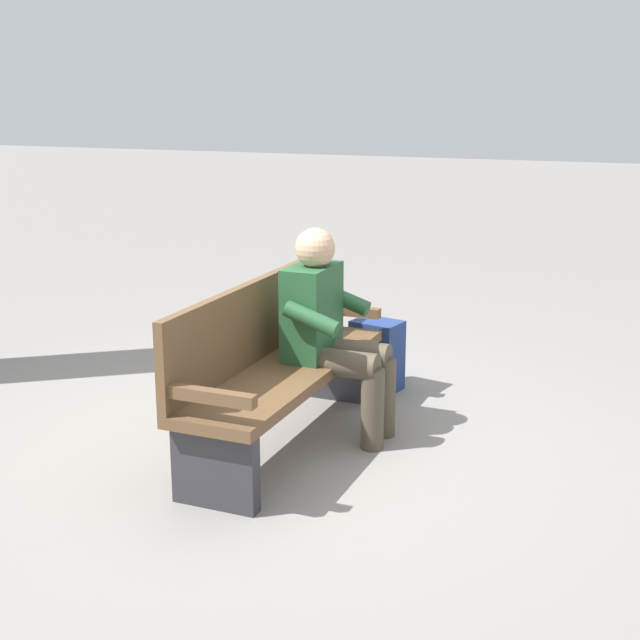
# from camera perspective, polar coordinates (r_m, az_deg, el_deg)

# --- Properties ---
(ground_plane) EXTENTS (40.00, 40.00, 0.00)m
(ground_plane) POSITION_cam_1_polar(r_m,az_deg,el_deg) (4.94, -2.14, -8.05)
(ground_plane) COLOR gray
(bench_near) EXTENTS (1.81, 0.53, 0.90)m
(bench_near) POSITION_cam_1_polar(r_m,az_deg,el_deg) (4.81, -2.96, -2.87)
(bench_near) COLOR brown
(bench_near) RESTS_ON ground
(person_seated) EXTENTS (0.58, 0.58, 1.18)m
(person_seated) POSITION_cam_1_polar(r_m,az_deg,el_deg) (4.88, 0.68, -0.51)
(person_seated) COLOR #23512D
(person_seated) RESTS_ON ground
(backpack) EXTENTS (0.31, 0.35, 0.46)m
(backpack) POSITION_cam_1_polar(r_m,az_deg,el_deg) (5.75, 3.72, -2.30)
(backpack) COLOR navy
(backpack) RESTS_ON ground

